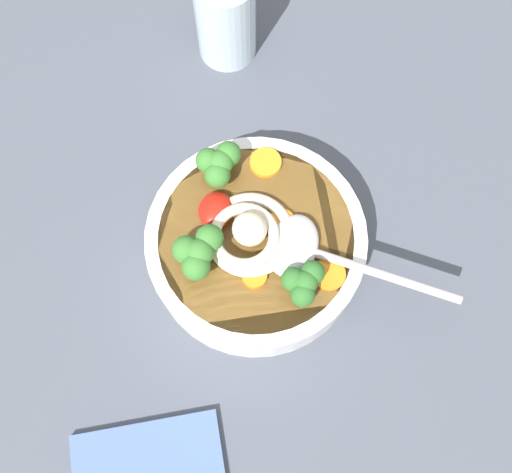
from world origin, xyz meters
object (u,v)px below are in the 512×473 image
object	(u,v)px
soup_spoon	(309,251)
drinking_glass	(226,18)
noodle_pile	(248,234)
soup_bowl	(256,245)

from	to	relation	value
soup_spoon	drinking_glass	bearing A→B (deg)	125.91
noodle_pile	soup_spoon	distance (cm)	5.53
soup_bowl	noodle_pile	distance (cm)	3.73
noodle_pile	drinking_glass	size ratio (longest dim) A/B	0.86
soup_bowl	drinking_glass	xyz separation A→B (cm)	(-22.42, -8.84, 2.38)
soup_bowl	noodle_pile	xyz separation A→B (cm)	(0.27, -0.62, 3.67)
soup_bowl	drinking_glass	size ratio (longest dim) A/B	1.96
soup_bowl	soup_spoon	world-z (taller)	soup_spoon
soup_spoon	drinking_glass	distance (cm)	26.67
drinking_glass	noodle_pile	bearing A→B (deg)	19.91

